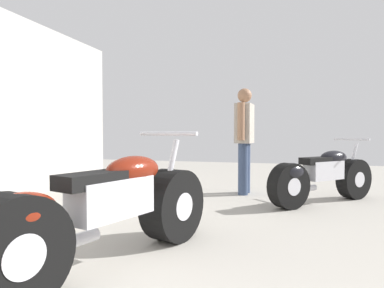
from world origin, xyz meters
The scene contains 4 objects.
ground_plane centered at (0.00, 3.02, 0.00)m, with size 15.99×15.99×0.00m, color #A8A399.
motorcycle_maroon_cruiser centered at (-0.71, 2.06, 0.40)m, with size 0.94×2.09×0.99m.
motorcycle_black_naked centered at (0.97, 4.88, 0.38)m, with size 1.47×1.52×0.90m.
mechanic_in_blue centered at (-0.15, 5.36, 0.95)m, with size 0.27×0.68×1.69m.
Camera 1 is at (0.53, -0.09, 0.98)m, focal length 31.79 mm.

